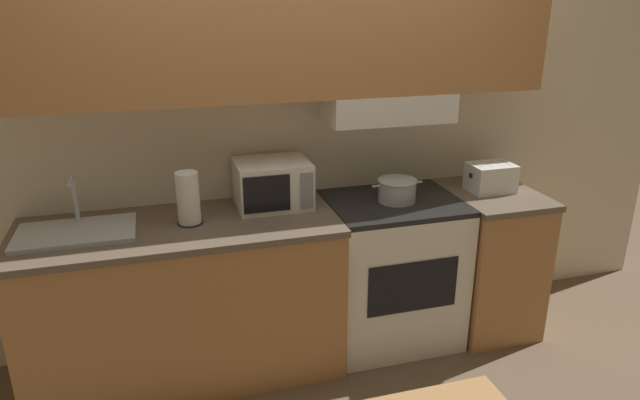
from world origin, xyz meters
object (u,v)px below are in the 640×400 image
Objects in this scene: sink_basin at (76,231)px; cooking_pot at (397,190)px; paper_towel_roll at (188,198)px; microwave at (272,184)px; toaster at (491,177)px; stove_range at (391,270)px.

cooking_pot is at bearing 0.15° from sink_basin.
cooking_pot is 1.16m from paper_towel_roll.
paper_towel_roll is at bearing -0.44° from sink_basin.
microwave reaches higher than toaster.
sink_basin is at bearing -172.31° from microwave.
sink_basin is 2.05× the size of paper_towel_roll.
toaster reaches higher than cooking_pot.
paper_towel_roll is (-1.15, -0.01, 0.07)m from cooking_pot.
stove_range is 0.89m from microwave.
microwave is at bearing 7.69° from sink_basin.
sink_basin reaches higher than cooking_pot.
cooking_pot reaches higher than stove_range.
cooking_pot is 1.11× the size of paper_towel_roll.
toaster is (0.61, 0.01, 0.02)m from cooking_pot.
sink_basin is (-1.69, -0.02, 0.46)m from stove_range.
paper_towel_roll is (-1.14, -0.02, 0.58)m from stove_range.
toaster is (0.62, -0.00, 0.53)m from stove_range.
stove_range is at bearing 1.09° from paper_towel_roll.
sink_basin is at bearing -179.40° from stove_range.
microwave is (-0.69, 0.13, 0.06)m from cooking_pot.
cooking_pot is (0.01, -0.01, 0.51)m from stove_range.
paper_towel_roll is (0.55, -0.00, 0.12)m from sink_basin.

